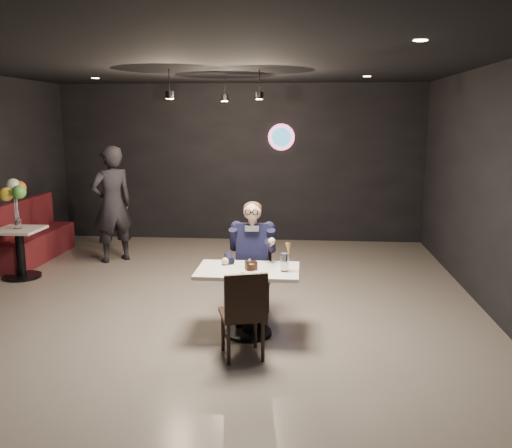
# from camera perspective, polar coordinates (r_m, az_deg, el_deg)

# --- Properties ---
(floor) EXTENTS (9.00, 9.00, 0.00)m
(floor) POSITION_cam_1_polar(r_m,az_deg,el_deg) (6.47, -6.40, -10.29)
(floor) COLOR #6D655B
(floor) RESTS_ON ground
(wall_sign) EXTENTS (0.50, 0.06, 0.50)m
(wall_sign) POSITION_cam_1_polar(r_m,az_deg,el_deg) (10.39, 2.69, 9.12)
(wall_sign) COLOR pink
(wall_sign) RESTS_ON floor
(pendant_lights) EXTENTS (1.40, 1.20, 0.36)m
(pendant_lights) POSITION_cam_1_polar(r_m,az_deg,el_deg) (8.02, -3.95, 14.84)
(pendant_lights) COLOR black
(pendant_lights) RESTS_ON floor
(main_table) EXTENTS (1.10, 0.70, 0.75)m
(main_table) POSITION_cam_1_polar(r_m,az_deg,el_deg) (5.98, -0.84, -8.20)
(main_table) COLOR silver
(main_table) RESTS_ON floor
(chair_far) EXTENTS (0.42, 0.46, 0.92)m
(chair_far) POSITION_cam_1_polar(r_m,az_deg,el_deg) (6.47, -0.34, -5.89)
(chair_far) COLOR black
(chair_far) RESTS_ON floor
(chair_near) EXTENTS (0.54, 0.57, 0.92)m
(chair_near) POSITION_cam_1_polar(r_m,az_deg,el_deg) (5.43, -1.46, -9.29)
(chair_near) COLOR black
(chair_near) RESTS_ON floor
(seated_man) EXTENTS (0.60, 0.80, 1.44)m
(seated_man) POSITION_cam_1_polar(r_m,az_deg,el_deg) (6.40, -0.35, -3.66)
(seated_man) COLOR black
(seated_man) RESTS_ON floor
(dessert_plate) EXTENTS (0.24, 0.24, 0.01)m
(dessert_plate) POSITION_cam_1_polar(r_m,az_deg,el_deg) (5.76, -0.45, -4.97)
(dessert_plate) COLOR white
(dessert_plate) RESTS_ON main_table
(cake_slice) EXTENTS (0.14, 0.13, 0.08)m
(cake_slice) POSITION_cam_1_polar(r_m,az_deg,el_deg) (5.78, -0.51, -4.44)
(cake_slice) COLOR black
(cake_slice) RESTS_ON dessert_plate
(mint_leaf) EXTENTS (0.06, 0.04, 0.01)m
(mint_leaf) POSITION_cam_1_polar(r_m,az_deg,el_deg) (5.70, -0.48, -4.25)
(mint_leaf) COLOR #297D3A
(mint_leaf) RESTS_ON cake_slice
(sundae_glass) EXTENTS (0.09, 0.09, 0.19)m
(sundae_glass) POSITION_cam_1_polar(r_m,az_deg,el_deg) (5.77, 3.03, -4.04)
(sundae_glass) COLOR silver
(sundae_glass) RESTS_ON main_table
(wafer_cone) EXTENTS (0.08, 0.08, 0.14)m
(wafer_cone) POSITION_cam_1_polar(r_m,az_deg,el_deg) (5.71, 3.45, -2.64)
(wafer_cone) COLOR tan
(wafer_cone) RESTS_ON sundae_glass
(booth_bench) EXTENTS (0.51, 2.04, 1.02)m
(booth_bench) POSITION_cam_1_polar(r_m,az_deg,el_deg) (9.77, -22.38, -0.64)
(booth_bench) COLOR #460F16
(booth_bench) RESTS_ON floor
(side_table) EXTENTS (0.63, 0.63, 0.78)m
(side_table) POSITION_cam_1_polar(r_m,az_deg,el_deg) (8.79, -23.55, -2.74)
(side_table) COLOR silver
(side_table) RESTS_ON floor
(balloon_vase) EXTENTS (0.10, 0.10, 0.15)m
(balloon_vase) POSITION_cam_1_polar(r_m,az_deg,el_deg) (8.71, -23.77, 0.05)
(balloon_vase) COLOR silver
(balloon_vase) RESTS_ON side_table
(balloon_bunch) EXTENTS (0.36, 0.36, 0.60)m
(balloon_bunch) POSITION_cam_1_polar(r_m,az_deg,el_deg) (8.65, -23.96, 2.48)
(balloon_bunch) COLOR yellow
(balloon_bunch) RESTS_ON balloon_vase
(passerby) EXTENTS (0.83, 0.81, 1.92)m
(passerby) POSITION_cam_1_polar(r_m,az_deg,el_deg) (9.22, -14.91, 2.02)
(passerby) COLOR black
(passerby) RESTS_ON floor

